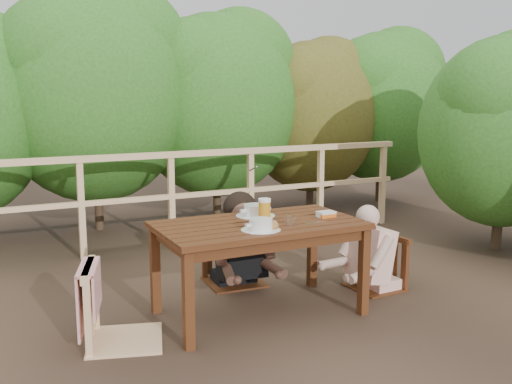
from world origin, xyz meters
name	(u,v)px	position (x,y,z in m)	size (l,w,h in m)	color
ground	(259,313)	(0.00, 0.00, 0.00)	(60.00, 60.00, 0.00)	#463224
table	(259,269)	(0.00, 0.00, 0.34)	(1.45, 0.82, 0.67)	#3E1F0D
chair_left	(123,268)	(-1.00, -0.05, 0.50)	(0.49, 0.49, 0.99)	#DEB07F
chair_far	(234,229)	(0.12, 0.71, 0.47)	(0.47, 0.47, 0.95)	#3E1F0D
chair_right	(376,240)	(1.11, 0.07, 0.41)	(0.41, 0.41, 0.82)	#3E1F0D
woman	(233,212)	(0.12, 0.73, 0.62)	(0.50, 0.61, 1.23)	black
diner_right	(380,219)	(1.14, 0.07, 0.59)	(0.47, 0.58, 1.17)	beige
railing	(172,201)	(0.00, 2.00, 0.51)	(5.60, 0.10, 1.01)	#DEB07F
hedge_row	(169,67)	(0.40, 3.20, 1.90)	(6.60, 1.60, 3.80)	#2A5C1C
soup_near	(261,225)	(-0.09, -0.21, 0.72)	(0.27, 0.27, 0.09)	white
soup_far	(255,211)	(0.08, 0.22, 0.72)	(0.30, 0.30, 0.10)	silver
bread_roll	(271,226)	(-0.01, -0.21, 0.71)	(0.12, 0.09, 0.07)	#AE7237
beer_glass	(265,211)	(0.06, 0.04, 0.76)	(0.09, 0.09, 0.18)	orange
tumbler	(290,222)	(0.15, -0.18, 0.71)	(0.07, 0.07, 0.08)	silver
butter_tub	(326,215)	(0.53, -0.06, 0.70)	(0.13, 0.09, 0.06)	white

